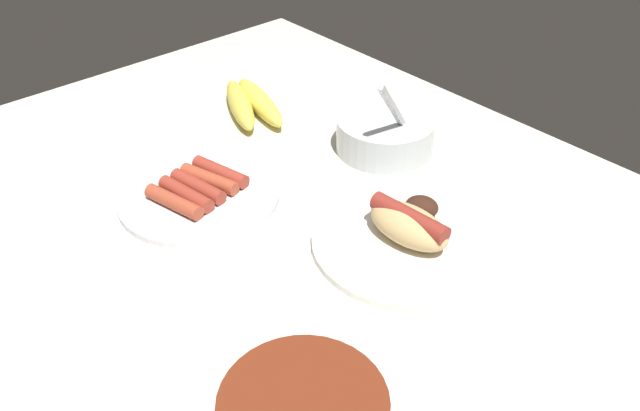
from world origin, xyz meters
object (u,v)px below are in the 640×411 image
plate_sausages (199,193)px  banana_bunch (250,103)px  bowl_coleslaw (385,132)px  plate_hotdog_assembled (408,234)px

plate_sausages → banana_bunch: bearing=127.1°
bowl_coleslaw → banana_bunch: bearing=-160.0°
plate_hotdog_assembled → plate_sausages: size_ratio=1.08×
plate_sausages → bowl_coleslaw: bearing=74.6°
plate_hotdog_assembled → banana_bunch: size_ratio=1.28×
plate_sausages → banana_bunch: (-15.28, 20.23, 0.82)cm
plate_hotdog_assembled → banana_bunch: 41.59cm
plate_hotdog_assembled → bowl_coleslaw: size_ratio=1.62×
banana_bunch → plate_hotdog_assembled: bearing=-8.2°
plate_sausages → plate_hotdog_assembled: bearing=28.9°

